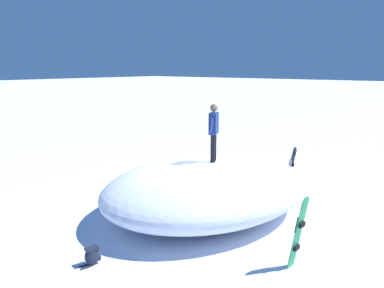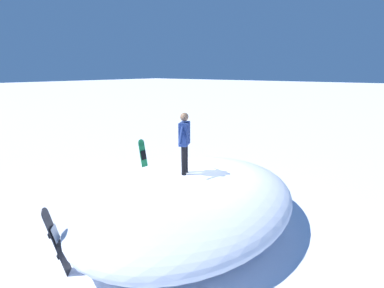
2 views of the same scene
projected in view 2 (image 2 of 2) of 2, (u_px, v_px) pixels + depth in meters
name	position (u px, v px, depth m)	size (l,w,h in m)	color
ground	(201.00, 218.00, 8.46)	(240.00, 240.00, 0.00)	white
snow_mound	(190.00, 200.00, 7.91)	(7.16, 5.43, 1.63)	white
snowboarder_standing	(185.00, 139.00, 7.48)	(0.51, 1.00, 1.76)	black
snowboard_primary_upright	(144.00, 159.00, 11.27)	(0.34, 0.32, 1.75)	#1E8C47
snowboard_secondary_upright	(56.00, 240.00, 5.94)	(0.47, 0.47, 1.66)	black
backpack_near	(253.00, 175.00, 11.40)	(0.31, 0.55, 0.44)	#1E2333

